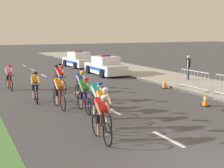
{
  "coord_description": "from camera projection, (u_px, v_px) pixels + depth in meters",
  "views": [
    {
      "loc": [
        -5.69,
        -4.87,
        3.34
      ],
      "look_at": [
        0.16,
        6.83,
        1.1
      ],
      "focal_mm": 48.41,
      "sensor_mm": 36.0,
      "label": 1
    }
  ],
  "objects": [
    {
      "name": "sidewalk_slab",
      "position": [
        159.0,
        76.0,
        23.12
      ],
      "size": [
        4.4,
        60.0,
        0.12
      ],
      "primitive_type": "cube",
      "color": "#A3A099",
      "rests_on": "ground"
    },
    {
      "name": "kerb_edge",
      "position": [
        135.0,
        78.0,
        22.18
      ],
      "size": [
        0.16,
        60.0,
        0.13
      ],
      "primitive_type": "cube",
      "color": "#9E9E99",
      "rests_on": "ground"
    },
    {
      "name": "lane_markings_centre",
      "position": [
        68.0,
        88.0,
        18.4
      ],
      "size": [
        0.14,
        29.6,
        0.01
      ],
      "color": "white",
      "rests_on": "ground"
    },
    {
      "name": "cyclist_lead",
      "position": [
        101.0,
        117.0,
        9.28
      ],
      "size": [
        0.43,
        1.72,
        1.56
      ],
      "color": "black",
      "rests_on": "ground"
    },
    {
      "name": "cyclist_second",
      "position": [
        103.0,
        107.0,
        10.46
      ],
      "size": [
        0.44,
        1.72,
        1.56
      ],
      "color": "black",
      "rests_on": "ground"
    },
    {
      "name": "cyclist_third",
      "position": [
        97.0,
        99.0,
        11.65
      ],
      "size": [
        0.42,
        1.72,
        1.56
      ],
      "color": "black",
      "rests_on": "ground"
    },
    {
      "name": "cyclist_fourth",
      "position": [
        84.0,
        94.0,
        12.7
      ],
      "size": [
        0.42,
        1.72,
        1.56
      ],
      "color": "black",
      "rests_on": "ground"
    },
    {
      "name": "cyclist_fifth",
      "position": [
        59.0,
        91.0,
        13.3
      ],
      "size": [
        0.42,
        1.72,
        1.56
      ],
      "color": "black",
      "rests_on": "ground"
    },
    {
      "name": "cyclist_sixth",
      "position": [
        35.0,
        86.0,
        14.54
      ],
      "size": [
        0.45,
        1.72,
        1.56
      ],
      "color": "black",
      "rests_on": "ground"
    },
    {
      "name": "cyclist_seventh",
      "position": [
        81.0,
        85.0,
        14.83
      ],
      "size": [
        0.42,
        1.72,
        1.56
      ],
      "color": "black",
      "rests_on": "ground"
    },
    {
      "name": "cyclist_eighth",
      "position": [
        60.0,
        78.0,
        16.99
      ],
      "size": [
        0.45,
        1.72,
        1.56
      ],
      "color": "black",
      "rests_on": "ground"
    },
    {
      "name": "cyclist_ninth",
      "position": [
        58.0,
        75.0,
        18.26
      ],
      "size": [
        0.44,
        1.72,
        1.56
      ],
      "color": "black",
      "rests_on": "ground"
    },
    {
      "name": "cyclist_tenth",
      "position": [
        9.0,
        77.0,
        17.68
      ],
      "size": [
        0.43,
        1.72,
        1.56
      ],
      "color": "black",
      "rests_on": "ground"
    },
    {
      "name": "police_car_nearest",
      "position": [
        105.0,
        66.0,
        23.98
      ],
      "size": [
        2.02,
        4.41,
        1.59
      ],
      "color": "silver",
      "rests_on": "ground"
    },
    {
      "name": "police_car_second",
      "position": [
        79.0,
        60.0,
        29.32
      ],
      "size": [
        2.14,
        4.47,
        1.59
      ],
      "color": "silver",
      "rests_on": "ground"
    },
    {
      "name": "crowd_barrier_rear",
      "position": [
        194.0,
        80.0,
        17.23
      ],
      "size": [
        0.54,
        2.32,
        1.07
      ],
      "color": "#B7BABF",
      "rests_on": "sidewalk_slab"
    },
    {
      "name": "traffic_cone_near",
      "position": [
        205.0,
        99.0,
        13.81
      ],
      "size": [
        0.36,
        0.36,
        0.64
      ],
      "color": "black",
      "rests_on": "ground"
    },
    {
      "name": "traffic_cone_far",
      "position": [
        164.0,
        83.0,
        18.22
      ],
      "size": [
        0.36,
        0.36,
        0.64
      ],
      "color": "black",
      "rests_on": "ground"
    },
    {
      "name": "spectator_closest",
      "position": [
        188.0,
        66.0,
        20.72
      ],
      "size": [
        0.46,
        0.4,
        1.68
      ],
      "color": "#23284C",
      "rests_on": "sidewalk_slab"
    }
  ]
}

